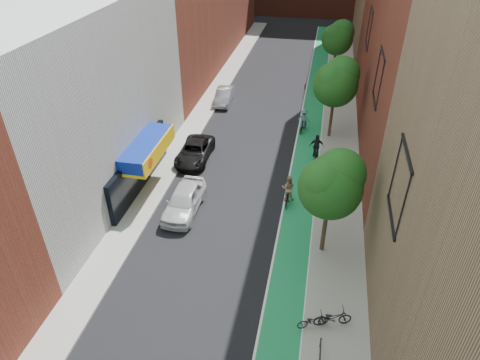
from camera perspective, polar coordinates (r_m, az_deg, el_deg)
The scene contains 15 objects.
bike_lane at distance 38.45m, azimuth 9.43°, elevation 7.29°, with size 2.00×68.00×0.01m, color #157A44.
sidewalk_left at distance 39.86m, azimuth -5.17°, elevation 8.72°, with size 2.00×68.00×0.15m, color gray.
sidewalk_right at distance 38.46m, azimuth 13.17°, elevation 6.96°, with size 3.00×68.00×0.15m, color gray.
building_left_white at distance 29.52m, azimuth -21.87°, elevation 9.70°, with size 8.00×20.00×12.00m, color silver.
tree_near at distance 22.25m, azimuth 12.15°, elevation -0.41°, with size 3.40×3.36×6.42m.
tree_mid at distance 34.72m, azimuth 12.74°, elevation 12.77°, with size 3.55×3.53×6.74m.
tree_far at distance 48.19m, azimuth 12.93°, elevation 18.12°, with size 3.30×3.25×6.21m.
parked_car_white at distance 27.23m, azimuth -7.47°, elevation -2.72°, with size 1.92×4.76×1.62m, color silver.
parked_car_black at distance 32.64m, azimuth -6.05°, elevation 3.81°, with size 2.24×4.85×1.35m, color black.
parked_car_silver at distance 42.07m, azimuth -2.15°, elevation 11.14°, with size 1.45×4.17×1.37m, color #999AA1.
cyclist_lane_near at distance 27.70m, azimuth 6.40°, elevation -1.61°, with size 0.88×1.59×2.11m.
cyclist_lane_mid at distance 32.68m, azimuth 10.11°, elevation 3.77°, with size 1.10×1.91×2.16m.
cyclist_lane_far at distance 36.89m, azimuth 8.47°, elevation 7.67°, with size 1.17×1.91×1.99m.
parked_bike_near at distance 21.18m, azimuth 12.26°, elevation -17.47°, with size 0.63×1.80×0.95m, color black.
parked_bike_far at distance 21.00m, azimuth 9.71°, elevation -18.00°, with size 0.53×1.52×0.80m, color black.
Camera 1 is at (4.63, -8.54, 16.90)m, focal length 32.00 mm.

